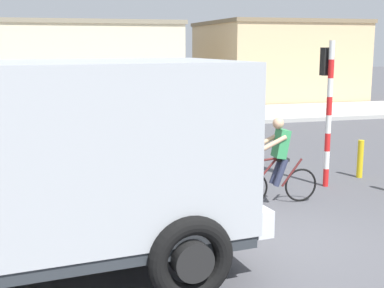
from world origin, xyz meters
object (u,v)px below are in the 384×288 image
(bollard_far, at_px, (360,159))
(truck_foreground, at_px, (40,159))
(pedestrian_near_kerb, at_px, (251,113))
(cyclist, at_px, (278,161))
(traffic_light_pole, at_px, (328,93))

(bollard_far, bearing_deg, truck_foreground, -152.75)
(truck_foreground, xyz_separation_m, pedestrian_near_kerb, (6.86, 9.58, -0.82))
(bollard_far, bearing_deg, cyclist, -153.81)
(cyclist, xyz_separation_m, pedestrian_near_kerb, (2.40, 7.22, -0.02))
(cyclist, distance_m, bollard_far, 3.13)
(truck_foreground, relative_size, cyclist, 3.26)
(cyclist, xyz_separation_m, traffic_light_pole, (1.60, 0.96, 1.20))
(cyclist, bearing_deg, pedestrian_near_kerb, 71.61)
(traffic_light_pole, bearing_deg, truck_foreground, -151.28)
(truck_foreground, height_order, bollard_far, truck_foreground)
(traffic_light_pole, height_order, pedestrian_near_kerb, traffic_light_pole)
(truck_foreground, xyz_separation_m, bollard_far, (7.25, 3.73, -1.22))
(truck_foreground, bearing_deg, cyclist, 27.90)
(cyclist, relative_size, traffic_light_pole, 0.54)
(traffic_light_pole, xyz_separation_m, pedestrian_near_kerb, (0.80, 6.26, -1.22))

